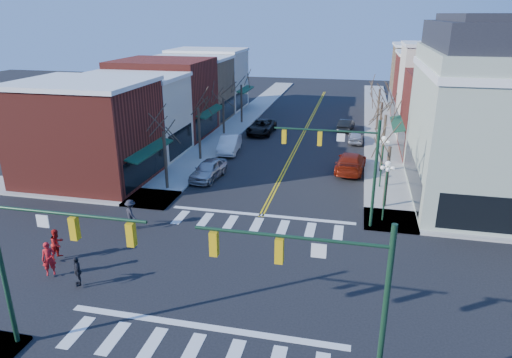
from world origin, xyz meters
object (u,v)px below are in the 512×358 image
Objects in this scene: car_left_near at (208,170)px; pedestrian_dark_b at (131,214)px; car_right_far at (346,125)px; car_left_far at (262,127)px; pedestrian_red_b at (57,244)px; car_left_mid at (229,144)px; car_right_mid at (356,137)px; pedestrian_red_a at (49,259)px; pedestrian_dark_a at (77,271)px; victorian_corner at (509,113)px; lamppost_midblock at (383,153)px; car_right_near at (351,162)px; lamppost_corner at (386,181)px.

pedestrian_dark_b reaches higher than car_left_near.
car_left_far is at bearing 28.40° from car_right_far.
car_left_far is 31.55m from pedestrian_red_b.
car_left_mid is at bearing -55.73° from pedestrian_dark_b.
car_right_far is (-1.24, 5.24, 0.03)m from car_right_mid.
car_left_mid is 2.74× the size of pedestrian_red_a.
pedestrian_dark_b is (-0.52, 6.80, 0.15)m from pedestrian_dark_a.
pedestrian_dark_a is (-23.80, -17.47, -5.72)m from victorian_corner.
pedestrian_red_a is 2.09m from pedestrian_dark_a.
lamppost_midblock is 20.23m from car_left_far.
car_right_far is at bearing -76.46° from car_right_mid.
pedestrian_red_a is at bearing -95.05° from car_left_near.
victorian_corner is at bearing -117.63° from pedestrian_dark_b.
car_left_mid reaches higher than car_right_far.
car_left_mid is at bearing 54.30° from car_right_far.
pedestrian_dark_b is (-12.62, -30.12, 0.39)m from car_right_far.
car_right_near is 3.30× the size of pedestrian_red_b.
car_left_mid is 14.07m from car_right_mid.
car_left_far is 33.09m from pedestrian_red_a.
car_right_mid is at bearing 56.90° from car_left_near.
car_right_far is at bearing 97.61° from lamppost_corner.
lamppost_corner is at bearing -57.66° from car_left_far.
car_right_near is at bearing 158.25° from victorian_corner.
lamppost_midblock is at bearing 90.00° from lamppost_corner.
victorian_corner is 30.07m from pedestrian_dark_a.
car_right_mid is 2.10× the size of pedestrian_red_a.
pedestrian_dark_b reaches higher than car_right_mid.
car_left_near is 2.54× the size of pedestrian_red_a.
car_left_far is 10.97m from car_right_mid.
car_right_far is 39.04m from pedestrian_red_a.
victorian_corner is 31.37m from pedestrian_red_a.
pedestrian_red_a is at bearing -148.03° from lamppost_corner.
victorian_corner reaches higher than car_right_near.
pedestrian_red_a is (-4.52, -32.78, 0.29)m from car_left_far.
victorian_corner is 7.60× the size of pedestrian_red_a.
car_left_mid is at bearing 136.93° from lamppost_corner.
pedestrian_red_a is (-25.82, -16.93, -5.57)m from victorian_corner.
car_left_mid reaches higher than car_right_mid.
pedestrian_dark_b is (2.18, 4.60, 0.06)m from pedestrian_red_b.
pedestrian_dark_b is (-13.59, -14.94, 0.25)m from car_right_near.
pedestrian_red_a is 6.44m from pedestrian_dark_b.
pedestrian_red_b is (-18.20, -9.27, -1.93)m from lamppost_corner.
car_left_far is at bearing -57.80° from pedestrian_dark_b.
car_left_mid is at bearing -0.14° from pedestrian_red_b.
lamppost_corner is 0.74× the size of car_right_near.
car_left_far reaches higher than car_right_far.
car_right_near is at bearing -45.98° from car_left_far.
victorian_corner is at bearing 7.31° from car_left_near.
lamppost_midblock is at bearing -106.43° from pedestrian_dark_b.
pedestrian_dark_b reaches higher than car_right_near.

